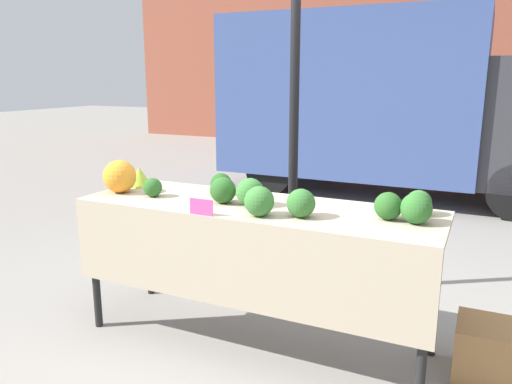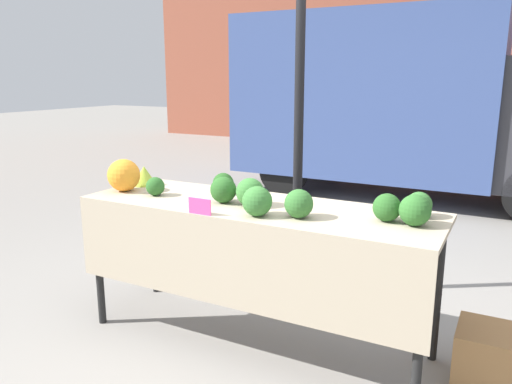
{
  "view_description": "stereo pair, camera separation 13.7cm",
  "coord_description": "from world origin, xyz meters",
  "views": [
    {
      "loc": [
        1.24,
        -2.66,
        1.66
      ],
      "look_at": [
        0.0,
        0.0,
        0.98
      ],
      "focal_mm": 35.0,
      "sensor_mm": 36.0,
      "label": 1
    },
    {
      "loc": [
        1.37,
        -2.6,
        1.66
      ],
      "look_at": [
        0.0,
        0.0,
        0.98
      ],
      "focal_mm": 35.0,
      "sensor_mm": 36.0,
      "label": 2
    }
  ],
  "objects": [
    {
      "name": "broccoli_head_4",
      "position": [
        0.92,
        0.18,
        0.97
      ],
      "size": [
        0.14,
        0.14,
        0.14
      ],
      "color": "#336B2D",
      "rests_on": "market_table"
    },
    {
      "name": "ground_plane",
      "position": [
        0.0,
        0.0,
        0.0
      ],
      "size": [
        40.0,
        40.0,
        0.0
      ],
      "primitive_type": "plane",
      "color": "gray"
    },
    {
      "name": "parked_truck",
      "position": [
        -0.18,
        4.59,
        1.33
      ],
      "size": [
        4.62,
        1.92,
        2.5
      ],
      "color": "#384C84",
      "rests_on": "ground_plane"
    },
    {
      "name": "produce_crate",
      "position": [
        1.41,
        0.16,
        0.16
      ],
      "size": [
        0.47,
        0.35,
        0.33
      ],
      "color": "#9E7042",
      "rests_on": "ground_plane"
    },
    {
      "name": "broccoli_head_5",
      "position": [
        -0.33,
        0.16,
        0.97
      ],
      "size": [
        0.14,
        0.14,
        0.14
      ],
      "color": "#23511E",
      "rests_on": "market_table"
    },
    {
      "name": "romanesco_head",
      "position": [
        -0.97,
        0.13,
        0.97
      ],
      "size": [
        0.17,
        0.17,
        0.14
      ],
      "color": "#93B238",
      "rests_on": "market_table"
    },
    {
      "name": "broccoli_head_3",
      "position": [
        0.79,
        0.02,
        0.98
      ],
      "size": [
        0.15,
        0.15,
        0.15
      ],
      "color": "#285B23",
      "rests_on": "market_table"
    },
    {
      "name": "broccoli_head_1",
      "position": [
        0.12,
        -0.22,
        0.99
      ],
      "size": [
        0.17,
        0.17,
        0.17
      ],
      "color": "#387533",
      "rests_on": "market_table"
    },
    {
      "name": "broccoli_head_0",
      "position": [
        0.34,
        -0.14,
        0.98
      ],
      "size": [
        0.16,
        0.16,
        0.16
      ],
      "color": "#336B2D",
      "rests_on": "market_table"
    },
    {
      "name": "building_facade",
      "position": [
        0.0,
        9.8,
        3.17
      ],
      "size": [
        16.0,
        0.6,
        6.34
      ],
      "color": "brown",
      "rests_on": "ground_plane"
    },
    {
      "name": "orange_cauliflower",
      "position": [
        -0.97,
        -0.08,
        1.01
      ],
      "size": [
        0.22,
        0.22,
        0.22
      ],
      "color": "orange",
      "rests_on": "market_table"
    },
    {
      "name": "market_table",
      "position": [
        0.0,
        -0.07,
        0.78
      ],
      "size": [
        2.22,
        0.7,
        0.9
      ],
      "color": "tan",
      "rests_on": "ground_plane"
    },
    {
      "name": "price_sign",
      "position": [
        -0.18,
        -0.34,
        0.95
      ],
      "size": [
        0.15,
        0.01,
        0.09
      ],
      "color": "#EF4793",
      "rests_on": "market_table"
    },
    {
      "name": "broccoli_head_7",
      "position": [
        -0.2,
        -0.05,
        0.98
      ],
      "size": [
        0.16,
        0.16,
        0.16
      ],
      "color": "#285B23",
      "rests_on": "market_table"
    },
    {
      "name": "broccoli_head_8",
      "position": [
        -0.7,
        -0.09,
        0.96
      ],
      "size": [
        0.12,
        0.12,
        0.12
      ],
      "color": "#285B23",
      "rests_on": "market_table"
    },
    {
      "name": "broccoli_head_6",
      "position": [
        0.93,
        -0.0,
        0.98
      ],
      "size": [
        0.17,
        0.17,
        0.17
      ],
      "color": "#2D6628",
      "rests_on": "market_table"
    },
    {
      "name": "tent_pole",
      "position": [
        -0.06,
        0.79,
        1.1
      ],
      "size": [
        0.07,
        0.07,
        2.2
      ],
      "color": "black",
      "rests_on": "ground_plane"
    },
    {
      "name": "broccoli_head_2",
      "position": [
        -0.02,
        -0.04,
        0.99
      ],
      "size": [
        0.17,
        0.17,
        0.17
      ],
      "color": "#387533",
      "rests_on": "market_table"
    }
  ]
}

